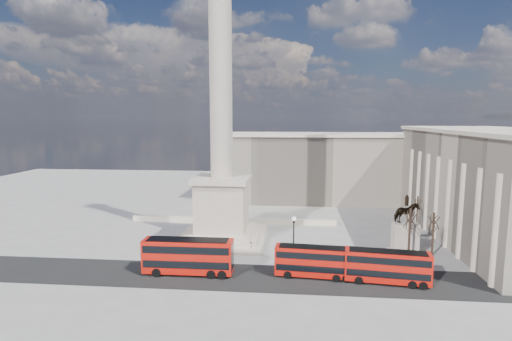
{
  "coord_description": "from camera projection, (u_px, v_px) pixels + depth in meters",
  "views": [
    {
      "loc": [
        11.63,
        -58.94,
        20.58
      ],
      "look_at": [
        5.73,
        3.96,
        12.08
      ],
      "focal_mm": 28.0,
      "sensor_mm": 36.0,
      "label": 1
    }
  ],
  "objects": [
    {
      "name": "pedestrian_walking",
      "position": [
        369.0,
        261.0,
        54.97
      ],
      "size": [
        0.66,
        0.47,
        1.69
      ],
      "primitive_type": "imported",
      "rotation": [
        0.0,
        0.0,
        -0.1
      ],
      "color": "black",
      "rests_on": "ground"
    },
    {
      "name": "nelsons_column",
      "position": [
        222.0,
        164.0,
        65.19
      ],
      "size": [
        14.0,
        14.0,
        49.85
      ],
      "color": "beige",
      "rests_on": "ground"
    },
    {
      "name": "ground",
      "position": [
        217.0,
        250.0,
        61.98
      ],
      "size": [
        180.0,
        180.0,
        0.0
      ],
      "primitive_type": "plane",
      "color": "#9D9995",
      "rests_on": "ground"
    },
    {
      "name": "building_northeast",
      "position": [
        327.0,
        167.0,
        98.49
      ],
      "size": [
        51.0,
        17.0,
        16.6
      ],
      "color": "#B2A492",
      "rests_on": "ground"
    },
    {
      "name": "red_bus_b",
      "position": [
        315.0,
        261.0,
        51.31
      ],
      "size": [
        10.19,
        3.16,
        4.07
      ],
      "rotation": [
        0.0,
        0.0,
        -0.09
      ],
      "color": "red",
      "rests_on": "ground"
    },
    {
      "name": "bare_tree_far",
      "position": [
        418.0,
        203.0,
        71.23
      ],
      "size": [
        1.68,
        1.68,
        6.85
      ],
      "rotation": [
        0.0,
        0.0,
        0.21
      ],
      "color": "#332319",
      "rests_on": "ground"
    },
    {
      "name": "pedestrian_crossing",
      "position": [
        251.0,
        248.0,
        60.64
      ],
      "size": [
        0.66,
        1.09,
        1.74
      ],
      "primitive_type": "imported",
      "rotation": [
        0.0,
        0.0,
        1.82
      ],
      "color": "black",
      "rests_on": "ground"
    },
    {
      "name": "pedestrian_standing",
      "position": [
        384.0,
        266.0,
        53.24
      ],
      "size": [
        0.83,
        0.65,
        1.67
      ],
      "primitive_type": "imported",
      "rotation": [
        0.0,
        0.0,
        3.12
      ],
      "color": "black",
      "rests_on": "ground"
    },
    {
      "name": "building_east",
      "position": [
        494.0,
        185.0,
        66.44
      ],
      "size": [
        19.0,
        46.0,
        18.6
      ],
      "color": "#B2A492",
      "rests_on": "ground"
    },
    {
      "name": "victorian_lamp",
      "position": [
        294.0,
        237.0,
        55.56
      ],
      "size": [
        0.59,
        0.59,
        6.86
      ],
      "rotation": [
        0.0,
        0.0,
        0.22
      ],
      "color": "black",
      "rests_on": "ground"
    },
    {
      "name": "bare_tree_near",
      "position": [
        410.0,
        218.0,
        56.03
      ],
      "size": [
        1.89,
        1.89,
        8.28
      ],
      "rotation": [
        0.0,
        0.0,
        -0.17
      ],
      "color": "#332319",
      "rests_on": "ground"
    },
    {
      "name": "balustrade_wall",
      "position": [
        232.0,
        220.0,
        77.69
      ],
      "size": [
        40.0,
        0.6,
        1.1
      ],
      "primitive_type": "cube",
      "color": "beige",
      "rests_on": "ground"
    },
    {
      "name": "asphalt_road",
      "position": [
        240.0,
        277.0,
        51.65
      ],
      "size": [
        120.0,
        9.0,
        0.01
      ],
      "primitive_type": "cube",
      "color": "black",
      "rests_on": "ground"
    },
    {
      "name": "bare_tree_mid",
      "position": [
        434.0,
        220.0,
        58.73
      ],
      "size": [
        1.83,
        1.83,
        6.96
      ],
      "rotation": [
        0.0,
        0.0,
        0.09
      ],
      "color": "#332319",
      "rests_on": "ground"
    },
    {
      "name": "red_bus_c",
      "position": [
        388.0,
        266.0,
        49.44
      ],
      "size": [
        10.46,
        3.53,
        4.16
      ],
      "rotation": [
        0.0,
        0.0,
        -0.12
      ],
      "color": "red",
      "rests_on": "ground"
    },
    {
      "name": "equestrian_statue",
      "position": [
        405.0,
        234.0,
        59.61
      ],
      "size": [
        4.46,
        3.35,
        9.18
      ],
      "color": "beige",
      "rests_on": "ground"
    },
    {
      "name": "red_bus_a",
      "position": [
        189.0,
        256.0,
        52.24
      ],
      "size": [
        11.76,
        2.85,
        4.76
      ],
      "rotation": [
        0.0,
        0.0,
        0.01
      ],
      "color": "red",
      "rests_on": "ground"
    }
  ]
}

